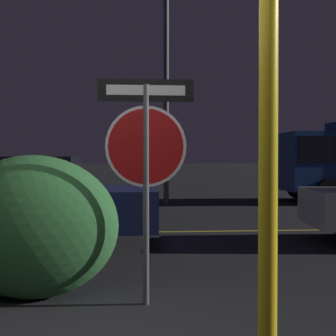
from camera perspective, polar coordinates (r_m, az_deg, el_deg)
name	(u,v)px	position (r m, az deg, el deg)	size (l,w,h in m)	color
road_center_stripe	(111,232)	(9.33, -6.92, -7.80)	(41.56, 0.12, 0.01)	gold
stop_sign	(146,145)	(4.64, -2.71, 2.78)	(0.95, 0.06, 2.24)	#4C4C51
yellow_pole_right	(268,139)	(3.03, 12.12, 3.49)	(0.12, 0.12, 3.16)	yellow
hedge_bush_3	(33,227)	(5.08, -16.15, -6.91)	(1.78, 0.96, 1.49)	#2D6633
passing_car_2	(10,202)	(8.18, -18.72, -3.91)	(5.00, 2.11, 1.49)	navy
street_lamp	(166,53)	(14.75, -0.23, 13.81)	(0.43, 0.43, 7.48)	#4C4C51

